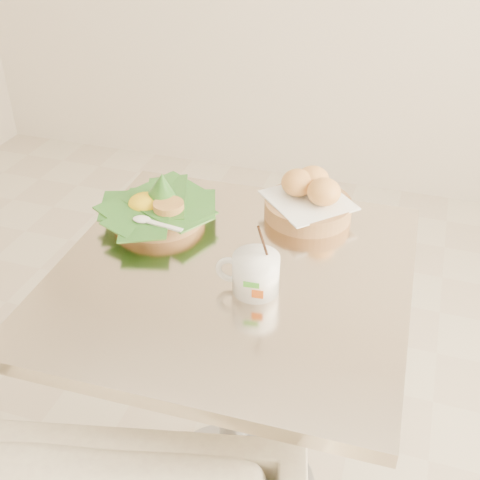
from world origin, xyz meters
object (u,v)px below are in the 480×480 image
(rice_basket, at_px, (158,206))
(coffee_mug, at_px, (255,273))
(cafe_table, at_px, (233,351))
(bread_basket, at_px, (309,199))

(rice_basket, xyz_separation_m, coffee_mug, (0.28, -0.18, 0.01))
(rice_basket, height_order, coffee_mug, coffee_mug)
(rice_basket, bearing_deg, cafe_table, -31.69)
(bread_basket, distance_m, coffee_mug, 0.31)
(rice_basket, relative_size, coffee_mug, 1.66)
(rice_basket, distance_m, coffee_mug, 0.33)
(cafe_table, distance_m, bread_basket, 0.38)
(bread_basket, height_order, coffee_mug, coffee_mug)
(rice_basket, bearing_deg, coffee_mug, -32.76)
(rice_basket, bearing_deg, bread_basket, 21.20)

